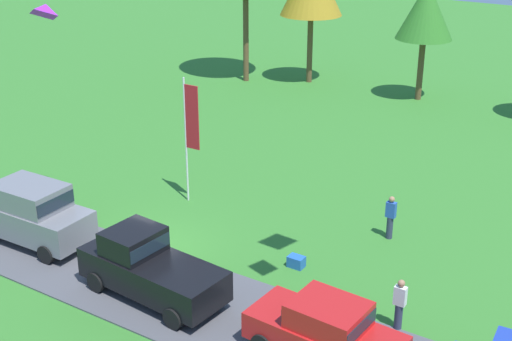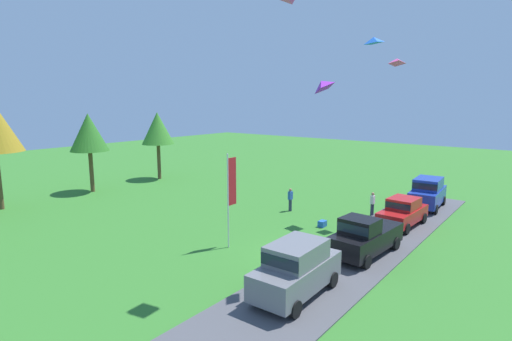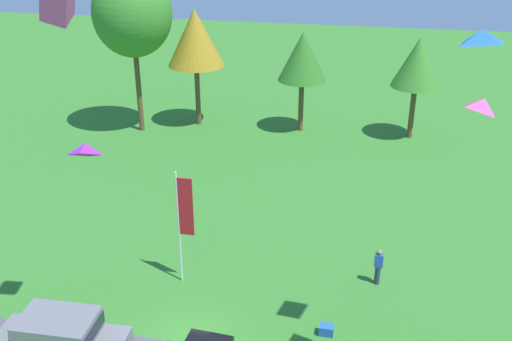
{
  "view_description": "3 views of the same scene",
  "coord_description": "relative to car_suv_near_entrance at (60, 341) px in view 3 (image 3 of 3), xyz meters",
  "views": [
    {
      "loc": [
        15.55,
        -17.11,
        12.63
      ],
      "look_at": [
        2.52,
        3.12,
        2.58
      ],
      "focal_mm": 50.0,
      "sensor_mm": 36.0,
      "label": 1
    },
    {
      "loc": [
        -17.2,
        -10.23,
        8.06
      ],
      "look_at": [
        1.85,
        4.73,
        3.83
      ],
      "focal_mm": 28.0,
      "sensor_mm": 36.0,
      "label": 2
    },
    {
      "loc": [
        5.89,
        -16.63,
        15.57
      ],
      "look_at": [
        1.39,
        6.37,
        4.53
      ],
      "focal_mm": 42.0,
      "sensor_mm": 36.0,
      "label": 3
    }
  ],
  "objects": [
    {
      "name": "kite_box_near_flag",
      "position": [
        0.97,
        1.26,
        11.37
      ],
      "size": [
        1.11,
        1.21,
        1.45
      ],
      "primitive_type": "cube",
      "rotation": [
        0.42,
        0.3,
        0.17
      ],
      "color": "#EA4C9E"
    },
    {
      "name": "tree_far_right",
      "position": [
        -5.82,
        22.88,
        6.87
      ],
      "size": [
        5.25,
        5.25,
        11.08
      ],
      "color": "brown",
      "rests_on": "ground"
    },
    {
      "name": "car_suv_near_entrance",
      "position": [
        0.0,
        0.0,
        0.0
      ],
      "size": [
        4.64,
        2.14,
        2.28
      ],
      "color": "slate",
      "rests_on": "ground"
    },
    {
      "name": "tree_lone_near",
      "position": [
        12.85,
        25.11,
        3.96
      ],
      "size": [
        3.29,
        3.29,
        6.94
      ],
      "color": "brown",
      "rests_on": "ground"
    },
    {
      "name": "kite_diamond_mid_center",
      "position": [
        1.86,
        0.12,
        7.42
      ],
      "size": [
        0.92,
        0.93,
        0.65
      ],
      "primitive_type": "pyramid",
      "rotation": [
        0.51,
        0.0,
        3.34
      ],
      "color": "purple"
    },
    {
      "name": "tree_center_back",
      "position": [
        5.26,
        25.0,
        4.0
      ],
      "size": [
        3.32,
        3.32,
        7.0
      ],
      "color": "brown",
      "rests_on": "ground"
    },
    {
      "name": "tree_far_left",
      "position": [
        -2.18,
        24.86,
        4.99
      ],
      "size": [
        3.93,
        3.93,
        8.29
      ],
      "color": "brown",
      "rests_on": "ground"
    },
    {
      "name": "flag_banner",
      "position": [
        2.7,
        6.01,
        2.05
      ],
      "size": [
        0.71,
        0.08,
        5.28
      ],
      "color": "silver",
      "rests_on": "ground"
    },
    {
      "name": "cooler_box",
      "position": [
        8.98,
        3.7,
        -1.1
      ],
      "size": [
        0.56,
        0.4,
        0.4
      ],
      "primitive_type": "cube",
      "color": "blue",
      "rests_on": "ground"
    },
    {
      "name": "kite_diamond_high_left",
      "position": [
        12.71,
        2.37,
        10.67
      ],
      "size": [
        1.48,
        1.47,
        0.52
      ],
      "primitive_type": "pyramid",
      "rotation": [
        0.13,
        0.0,
        3.78
      ],
      "color": "blue"
    },
    {
      "name": "kite_diamond_trailing_tail",
      "position": [
        12.77,
        0.79,
        9.25
      ],
      "size": [
        1.11,
        1.1,
        0.55
      ],
      "primitive_type": "pyramid",
      "rotation": [
        0.32,
        0.0,
        2.13
      ],
      "color": "#EA4C9E"
    },
    {
      "name": "person_on_lawn",
      "position": [
        10.85,
        7.42,
        -0.42
      ],
      "size": [
        0.36,
        0.24,
        1.71
      ],
      "color": "#2D334C",
      "rests_on": "ground"
    }
  ]
}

